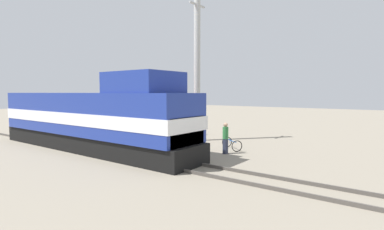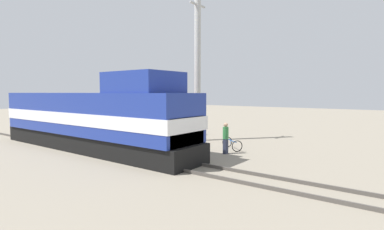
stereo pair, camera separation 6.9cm
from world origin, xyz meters
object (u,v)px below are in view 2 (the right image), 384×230
(billboard_sign, at_px, (172,104))
(bicycle, at_px, (232,144))
(locomotive, at_px, (94,119))
(person_bystander, at_px, (226,137))
(utility_pole, at_px, (198,64))
(vendor_umbrella, at_px, (152,118))

(billboard_sign, xyz_separation_m, bicycle, (-1.66, -6.47, -2.35))
(billboard_sign, bearing_deg, locomotive, 177.66)
(billboard_sign, relative_size, bicycle, 2.06)
(billboard_sign, distance_m, person_bystander, 7.68)
(billboard_sign, xyz_separation_m, person_bystander, (-3.07, -6.83, -1.70))
(billboard_sign, height_order, person_bystander, billboard_sign)
(utility_pole, relative_size, person_bystander, 6.14)
(person_bystander, bearing_deg, billboard_sign, 65.80)
(vendor_umbrella, relative_size, person_bystander, 1.33)
(utility_pole, distance_m, billboard_sign, 4.01)
(billboard_sign, bearing_deg, person_bystander, -114.20)
(bicycle, bearing_deg, vendor_umbrella, -33.39)
(bicycle, bearing_deg, person_bystander, 51.87)
(locomotive, bearing_deg, bicycle, -51.48)
(utility_pole, height_order, person_bystander, utility_pole)
(person_bystander, bearing_deg, utility_pole, 54.98)
(locomotive, bearing_deg, billboard_sign, -2.34)
(utility_pole, bearing_deg, person_bystander, -125.02)
(vendor_umbrella, relative_size, billboard_sign, 0.70)
(utility_pole, bearing_deg, bicycle, -111.64)
(vendor_umbrella, bearing_deg, bicycle, -70.83)
(billboard_sign, bearing_deg, vendor_umbrella, -160.97)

